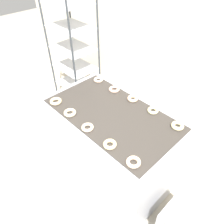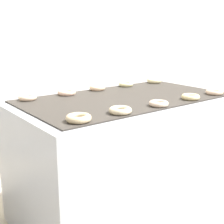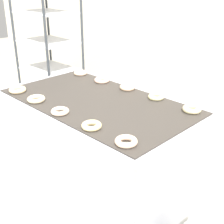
{
  "view_description": "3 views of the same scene",
  "coord_description": "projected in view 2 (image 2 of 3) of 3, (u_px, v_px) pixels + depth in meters",
  "views": [
    {
      "loc": [
        1.21,
        -0.5,
        2.33
      ],
      "look_at": [
        0.0,
        0.69,
        0.88
      ],
      "focal_mm": 35.0,
      "sensor_mm": 36.0,
      "label": 1
    },
    {
      "loc": [
        -1.33,
        -0.91,
        1.3
      ],
      "look_at": [
        0.0,
        0.84,
        0.73
      ],
      "focal_mm": 50.0,
      "sensor_mm": 36.0,
      "label": 2
    },
    {
      "loc": [
        1.53,
        -0.7,
        1.69
      ],
      "look_at": [
        0.0,
        0.84,
        0.73
      ],
      "focal_mm": 50.0,
      "sensor_mm": 36.0,
      "label": 3
    }
  ],
  "objects": [
    {
      "name": "donut_near_left",
      "position": [
        120.0,
        110.0,
        1.7
      ],
      "size": [
        0.13,
        0.13,
        0.03
      ],
      "primitive_type": "torus",
      "color": "beige",
      "rests_on": "fryer_machine"
    },
    {
      "name": "donut_near_leftmost",
      "position": [
        79.0,
        118.0,
        1.55
      ],
      "size": [
        0.13,
        0.13,
        0.04
      ],
      "primitive_type": "torus",
      "color": "beige",
      "rests_on": "fryer_machine"
    },
    {
      "name": "fryer_machine",
      "position": [
        125.0,
        156.0,
        2.23
      ],
      "size": [
        1.5,
        0.87,
        0.86
      ],
      "color": "#A8AAB2",
      "rests_on": "ground_plane"
    },
    {
      "name": "donut_near_right",
      "position": [
        191.0,
        97.0,
        2.04
      ],
      "size": [
        0.12,
        0.12,
        0.03
      ],
      "primitive_type": "torus",
      "color": "beige",
      "rests_on": "fryer_machine"
    },
    {
      "name": "donut_near_rightmost",
      "position": [
        214.0,
        92.0,
        2.21
      ],
      "size": [
        0.12,
        0.12,
        0.03
      ],
      "primitive_type": "torus",
      "color": "beige",
      "rests_on": "fryer_machine"
    },
    {
      "name": "wall_back",
      "position": [
        33.0,
        20.0,
        3.09
      ],
      "size": [
        8.0,
        0.05,
        2.8
      ],
      "color": "silver",
      "rests_on": "ground_plane"
    },
    {
      "name": "donut_far_leftmost",
      "position": [
        28.0,
        98.0,
        2.02
      ],
      "size": [
        0.12,
        0.12,
        0.03
      ],
      "primitive_type": "torus",
      "color": "beige",
      "rests_on": "fryer_machine"
    },
    {
      "name": "donut_near_center",
      "position": [
        159.0,
        103.0,
        1.86
      ],
      "size": [
        0.12,
        0.12,
        0.03
      ],
      "primitive_type": "torus",
      "color": "beige",
      "rests_on": "fryer_machine"
    },
    {
      "name": "donut_far_left",
      "position": [
        67.0,
        92.0,
        2.19
      ],
      "size": [
        0.13,
        0.13,
        0.03
      ],
      "primitive_type": "torus",
      "color": "beige",
      "rests_on": "fryer_machine"
    },
    {
      "name": "donut_far_right",
      "position": [
        126.0,
        84.0,
        2.52
      ],
      "size": [
        0.12,
        0.12,
        0.03
      ],
      "primitive_type": "torus",
      "color": "beige",
      "rests_on": "fryer_machine"
    },
    {
      "name": "donut_far_center",
      "position": [
        97.0,
        88.0,
        2.36
      ],
      "size": [
        0.12,
        0.12,
        0.04
      ],
      "primitive_type": "torus",
      "color": "beige",
      "rests_on": "fryer_machine"
    },
    {
      "name": "donut_far_rightmost",
      "position": [
        154.0,
        81.0,
        2.69
      ],
      "size": [
        0.12,
        0.12,
        0.04
      ],
      "primitive_type": "torus",
      "color": "beige",
      "rests_on": "fryer_machine"
    }
  ]
}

